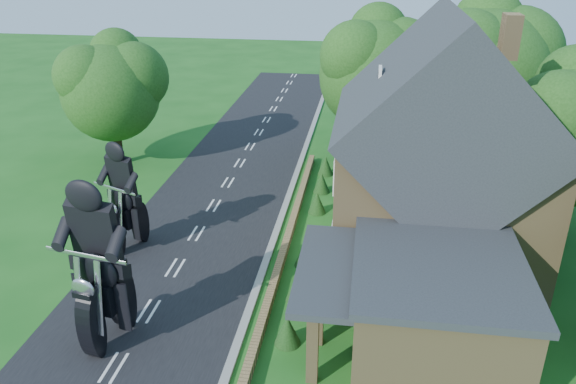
# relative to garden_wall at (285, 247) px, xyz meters

# --- Properties ---
(ground) EXTENTS (120.00, 120.00, 0.00)m
(ground) POSITION_rel_garden_wall_xyz_m (-4.30, -5.00, -0.20)
(ground) COLOR #175116
(ground) RESTS_ON ground
(road) EXTENTS (7.00, 80.00, 0.02)m
(road) POSITION_rel_garden_wall_xyz_m (-4.30, -5.00, -0.19)
(road) COLOR black
(road) RESTS_ON ground
(kerb) EXTENTS (0.30, 80.00, 0.12)m
(kerb) POSITION_rel_garden_wall_xyz_m (-0.65, -5.00, -0.14)
(kerb) COLOR gray
(kerb) RESTS_ON ground
(garden_wall) EXTENTS (0.30, 22.00, 0.40)m
(garden_wall) POSITION_rel_garden_wall_xyz_m (0.00, 0.00, 0.00)
(garden_wall) COLOR olive
(garden_wall) RESTS_ON ground
(house) EXTENTS (9.54, 8.64, 10.24)m
(house) POSITION_rel_garden_wall_xyz_m (6.19, 1.00, 4.14)
(house) COLOR olive
(house) RESTS_ON ground
(annex) EXTENTS (7.05, 5.94, 3.44)m
(annex) POSITION_rel_garden_wall_xyz_m (5.57, -5.80, 1.57)
(annex) COLOR olive
(annex) RESTS_ON ground
(tree_behind_house) EXTENTS (7.81, 7.20, 10.08)m
(tree_behind_house) POSITION_rel_garden_wall_xyz_m (9.88, 11.14, 6.03)
(tree_behind_house) COLOR black
(tree_behind_house) RESTS_ON ground
(tree_behind_left) EXTENTS (6.94, 6.40, 9.16)m
(tree_behind_left) POSITION_rel_garden_wall_xyz_m (3.86, 12.13, 5.53)
(tree_behind_left) COLOR black
(tree_behind_left) RESTS_ON ground
(tree_far_road) EXTENTS (6.08, 5.60, 7.84)m
(tree_far_road) POSITION_rel_garden_wall_xyz_m (-11.16, 9.11, 4.64)
(tree_far_road) COLOR black
(tree_far_road) RESTS_ON ground
(shrub_a) EXTENTS (0.90, 0.90, 1.10)m
(shrub_a) POSITION_rel_garden_wall_xyz_m (1.00, -6.00, 0.35)
(shrub_a) COLOR #143611
(shrub_a) RESTS_ON ground
(shrub_b) EXTENTS (0.90, 0.90, 1.10)m
(shrub_b) POSITION_rel_garden_wall_xyz_m (1.00, -3.50, 0.35)
(shrub_b) COLOR #143611
(shrub_b) RESTS_ON ground
(shrub_c) EXTENTS (0.90, 0.90, 1.10)m
(shrub_c) POSITION_rel_garden_wall_xyz_m (1.00, -1.00, 0.35)
(shrub_c) COLOR #143611
(shrub_c) RESTS_ON ground
(shrub_d) EXTENTS (0.90, 0.90, 1.10)m
(shrub_d) POSITION_rel_garden_wall_xyz_m (1.00, 4.00, 0.35)
(shrub_d) COLOR #143611
(shrub_d) RESTS_ON ground
(shrub_e) EXTENTS (0.90, 0.90, 1.10)m
(shrub_e) POSITION_rel_garden_wall_xyz_m (1.00, 6.50, 0.35)
(shrub_e) COLOR #143611
(shrub_e) RESTS_ON ground
(shrub_f) EXTENTS (0.90, 0.90, 1.10)m
(shrub_f) POSITION_rel_garden_wall_xyz_m (1.00, 9.00, 0.35)
(shrub_f) COLOR #143611
(shrub_f) RESTS_ON ground
(motorcycle_lead) EXTENTS (0.83, 1.99, 1.80)m
(motorcycle_lead) POSITION_rel_garden_wall_xyz_m (-4.95, -6.72, 0.70)
(motorcycle_lead) COLOR black
(motorcycle_lead) RESTS_ON ground
(motorcycle_follow) EXTENTS (0.99, 1.63, 1.49)m
(motorcycle_follow) POSITION_rel_garden_wall_xyz_m (-6.81, -0.65, 0.55)
(motorcycle_follow) COLOR black
(motorcycle_follow) RESTS_ON ground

